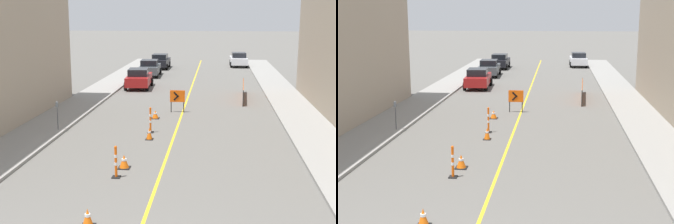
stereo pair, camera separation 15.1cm
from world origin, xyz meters
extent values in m
cube|color=gold|center=(0.00, 25.84, 0.00)|extent=(0.12, 51.68, 0.01)
cube|color=gray|center=(-6.93, 25.84, 0.06)|extent=(2.62, 51.68, 0.13)
cube|color=gray|center=(6.93, 25.84, 0.06)|extent=(2.62, 51.68, 0.13)
cone|color=orange|center=(-1.53, 3.46, 0.29)|extent=(0.32, 0.32, 0.51)
cylinder|color=white|center=(-1.53, 3.46, 0.35)|extent=(0.16, 0.16, 0.08)
cube|color=black|center=(-1.50, 8.62, 0.01)|extent=(0.47, 0.47, 0.03)
cone|color=orange|center=(-1.50, 8.62, 0.29)|extent=(0.38, 0.38, 0.52)
cylinder|color=white|center=(-1.50, 8.62, 0.35)|extent=(0.20, 0.20, 0.08)
cube|color=black|center=(-1.13, 12.93, 0.01)|extent=(0.37, 0.37, 0.03)
cone|color=orange|center=(-1.13, 12.93, 0.30)|extent=(0.29, 0.29, 0.55)
cylinder|color=white|center=(-1.13, 12.93, 0.37)|extent=(0.15, 0.15, 0.09)
cube|color=black|center=(-1.44, 17.49, 0.01)|extent=(0.46, 0.46, 0.03)
cone|color=orange|center=(-1.44, 17.49, 0.26)|extent=(0.37, 0.37, 0.45)
cylinder|color=white|center=(-1.44, 17.49, 0.31)|extent=(0.19, 0.19, 0.07)
cube|color=black|center=(-1.59, 7.54, 0.02)|extent=(0.31, 0.31, 0.04)
cylinder|color=#EF560C|center=(-1.59, 7.54, 0.59)|extent=(0.10, 0.10, 1.10)
cylinder|color=white|center=(-1.59, 7.54, 0.53)|extent=(0.11, 0.11, 0.11)
cylinder|color=white|center=(-1.59, 7.54, 0.83)|extent=(0.11, 0.11, 0.11)
sphere|color=#EF560C|center=(-1.59, 7.54, 1.17)|extent=(0.11, 0.11, 0.11)
cube|color=black|center=(-1.26, 14.25, 0.02)|extent=(0.30, 0.30, 0.04)
cylinder|color=#EF560C|center=(-1.26, 14.25, 0.63)|extent=(0.10, 0.10, 1.20)
cylinder|color=white|center=(-1.26, 14.25, 0.57)|extent=(0.11, 0.11, 0.12)
cylinder|color=white|center=(-1.26, 14.25, 0.90)|extent=(0.11, 0.11, 0.12)
sphere|color=#EF560C|center=(-1.26, 14.25, 1.26)|extent=(0.10, 0.10, 0.10)
cube|color=#EF560C|center=(-0.32, 19.35, 1.00)|extent=(0.91, 0.08, 0.72)
cube|color=black|center=(-0.39, 19.31, 1.10)|extent=(0.34, 0.03, 0.34)
cube|color=black|center=(-0.39, 19.31, 0.90)|extent=(0.34, 0.03, 0.34)
cylinder|color=black|center=(-0.71, 19.35, 0.32)|extent=(0.06, 0.06, 0.64)
cylinder|color=black|center=(0.07, 19.35, 0.32)|extent=(0.06, 0.06, 0.64)
cube|color=#EF560C|center=(3.93, 24.40, 0.54)|extent=(0.35, 5.73, 1.07)
cylinder|color=#262626|center=(3.77, 21.54, 0.54)|extent=(0.05, 0.05, 1.07)
cylinder|color=#262626|center=(4.08, 27.27, 0.54)|extent=(0.05, 0.05, 1.07)
cube|color=maroon|center=(-4.22, 28.49, 0.68)|extent=(2.04, 4.40, 0.72)
cube|color=black|center=(-4.22, 28.27, 1.31)|extent=(1.64, 2.02, 0.55)
cylinder|color=black|center=(-5.08, 29.82, 0.32)|extent=(0.26, 0.65, 0.64)
cylinder|color=black|center=(-3.37, 29.82, 0.32)|extent=(0.26, 0.65, 0.64)
cylinder|color=black|center=(-5.08, 27.15, 0.32)|extent=(0.26, 0.65, 0.64)
cylinder|color=black|center=(-3.37, 27.15, 0.32)|extent=(0.26, 0.65, 0.64)
cube|color=#474C51|center=(-4.39, 35.77, 0.68)|extent=(1.97, 4.37, 0.72)
cube|color=black|center=(-4.39, 35.55, 1.31)|extent=(1.61, 1.99, 0.55)
cylinder|color=black|center=(-5.24, 37.10, 0.32)|extent=(0.25, 0.65, 0.64)
cylinder|color=black|center=(-3.53, 37.10, 0.32)|extent=(0.25, 0.65, 0.64)
cylinder|color=black|center=(-5.24, 34.43, 0.32)|extent=(0.25, 0.65, 0.64)
cylinder|color=black|center=(-3.53, 34.43, 0.32)|extent=(0.25, 0.65, 0.64)
cube|color=black|center=(-4.15, 42.23, 0.68)|extent=(1.84, 4.32, 0.72)
cube|color=black|center=(-4.15, 42.01, 1.31)|extent=(1.55, 1.95, 0.55)
cylinder|color=black|center=(-5.01, 43.56, 0.32)|extent=(0.23, 0.64, 0.64)
cylinder|color=black|center=(-3.30, 43.56, 0.32)|extent=(0.23, 0.64, 0.64)
cylinder|color=black|center=(-5.01, 40.89, 0.32)|extent=(0.23, 0.64, 0.64)
cylinder|color=black|center=(-3.30, 40.89, 0.32)|extent=(0.23, 0.64, 0.64)
cube|color=silver|center=(4.46, 45.06, 0.68)|extent=(1.91, 4.35, 0.72)
cube|color=black|center=(4.46, 44.85, 1.31)|extent=(1.58, 1.97, 0.55)
cylinder|color=black|center=(3.61, 46.39, 0.32)|extent=(0.24, 0.65, 0.64)
cylinder|color=black|center=(5.32, 46.39, 0.32)|extent=(0.24, 0.65, 0.64)
cylinder|color=black|center=(3.61, 43.73, 0.32)|extent=(0.24, 0.65, 0.64)
cylinder|color=black|center=(5.32, 43.73, 0.32)|extent=(0.24, 0.65, 0.64)
cylinder|color=#4C4C51|center=(-5.97, 13.86, 0.72)|extent=(0.05, 0.05, 1.19)
cube|color=#565B60|center=(-5.97, 13.86, 1.43)|extent=(0.12, 0.10, 0.22)
sphere|color=#565B60|center=(-5.97, 13.86, 1.54)|extent=(0.11, 0.11, 0.11)
camera|label=1|loc=(2.04, -8.61, 5.98)|focal=50.00mm
camera|label=2|loc=(2.19, -8.59, 5.98)|focal=50.00mm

